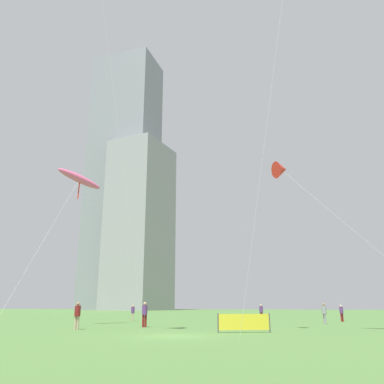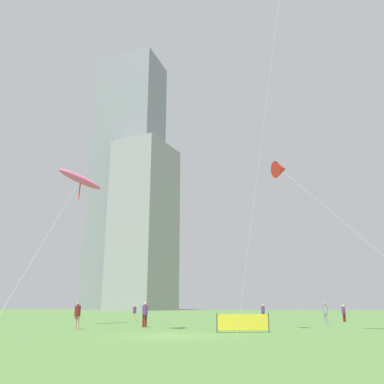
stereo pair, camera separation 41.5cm
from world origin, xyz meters
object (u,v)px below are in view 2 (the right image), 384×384
object	(u,v)px
person_standing_0	(263,311)
kite_flying_0	(80,180)
person_standing_3	(77,314)
kite_flying_3	(281,169)
person_standing_5	(145,313)
event_banner	(243,322)
distant_highrise_0	(144,224)
person_standing_2	(326,312)
person_standing_1	(135,312)
distant_highrise_1	(128,177)
person_standing_4	(344,312)

from	to	relation	value
person_standing_0	kite_flying_0	bearing A→B (deg)	63.34
person_standing_3	kite_flying_3	distance (m)	17.59
person_standing_3	person_standing_5	bearing A→B (deg)	-141.76
person_standing_0	kite_flying_0	distance (m)	23.66
kite_flying_0	event_banner	size ratio (longest dim) A/B	4.27
event_banner	person_standing_0	bearing A→B (deg)	91.02
distant_highrise_0	kite_flying_3	bearing A→B (deg)	-52.27
event_banner	distant_highrise_0	bearing A→B (deg)	114.69
person_standing_5	kite_flying_0	bearing A→B (deg)	-24.08
person_standing_2	distant_highrise_0	size ratio (longest dim) A/B	0.03
person_standing_2	kite_flying_3	xyz separation A→B (m)	(-2.85, -10.90, 9.93)
person_standing_1	person_standing_3	distance (m)	15.07
event_banner	distant_highrise_1	bearing A→B (deg)	117.76
event_banner	person_standing_1	bearing A→B (deg)	131.46
person_standing_5	distant_highrise_1	size ratio (longest dim) A/B	0.02
person_standing_1	person_standing_2	bearing A→B (deg)	54.53
person_standing_3	distant_highrise_0	size ratio (longest dim) A/B	0.03
distant_highrise_0	person_standing_5	bearing A→B (deg)	-57.02
kite_flying_0	person_standing_5	bearing A→B (deg)	-3.01
person_standing_1	distant_highrise_0	size ratio (longest dim) A/B	0.03
distant_highrise_0	event_banner	xyz separation A→B (m)	(46.91, -102.02, -28.32)
person_standing_5	event_banner	xyz separation A→B (m)	(8.13, -4.33, -0.45)
person_standing_0	person_standing_4	distance (m)	8.20
kite_flying_0	event_banner	xyz separation A→B (m)	(14.85, -4.69, -11.89)
distant_highrise_1	event_banner	size ratio (longest dim) A/B	31.46
kite_flying_0	person_standing_1	bearing A→B (deg)	82.82
person_standing_0	distant_highrise_1	world-z (taller)	distant_highrise_1
person_standing_4	kite_flying_3	distance (m)	20.77
kite_flying_3	distant_highrise_1	bearing A→B (deg)	119.34
person_standing_5	person_standing_3	bearing A→B (deg)	27.76
person_standing_3	person_standing_5	xyz separation A→B (m)	(3.49, 3.99, 0.02)
person_standing_4	distant_highrise_1	world-z (taller)	distant_highrise_1
person_standing_2	kite_flying_3	bearing A→B (deg)	141.21
kite_flying_0	distant_highrise_0	world-z (taller)	distant_highrise_0
person_standing_4	distant_highrise_0	size ratio (longest dim) A/B	0.03
person_standing_4	event_banner	size ratio (longest dim) A/B	0.53
kite_flying_0	distant_highrise_1	distance (m)	117.34
person_standing_2	distant_highrise_0	distance (m)	107.31
distant_highrise_0	person_standing_4	bearing A→B (deg)	-45.16
person_standing_4	distant_highrise_0	bearing A→B (deg)	86.30
kite_flying_0	distant_highrise_0	distance (m)	103.78
kite_flying_0	kite_flying_3	bearing A→B (deg)	-9.13
person_standing_3	distant_highrise_1	world-z (taller)	distant_highrise_1
person_standing_1	person_standing_3	world-z (taller)	person_standing_3
person_standing_0	kite_flying_3	bearing A→B (deg)	118.20
distant_highrise_0	person_standing_2	bearing A→B (deg)	-48.18
person_standing_3	kite_flying_3	xyz separation A→B (m)	(14.45, 1.50, 9.92)
person_standing_1	event_banner	world-z (taller)	person_standing_1
person_standing_3	kite_flying_0	xyz separation A→B (m)	(-3.24, 4.34, 11.46)
person_standing_3	person_standing_1	bearing A→B (deg)	-93.34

